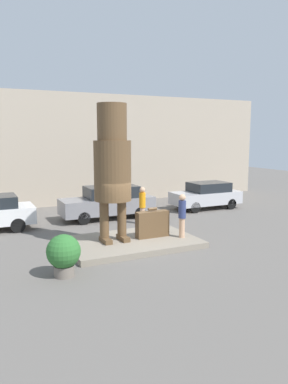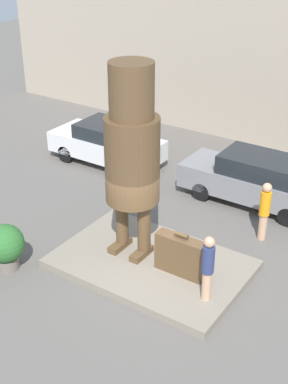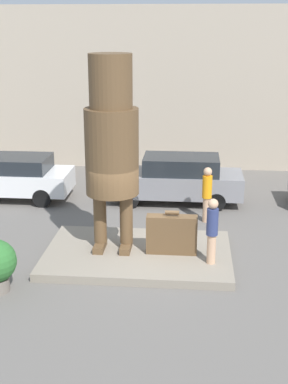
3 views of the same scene
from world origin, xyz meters
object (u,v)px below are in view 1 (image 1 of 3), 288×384
at_px(parked_car_grey, 108,202).
at_px(parked_car_silver, 206,195).
at_px(giant_suitcase, 152,224).
at_px(worker_hivis, 142,204).
at_px(statue_figure, 112,162).
at_px(tourist, 182,214).
at_px(planter_pot, 64,253).

height_order(parked_car_grey, parked_car_silver, parked_car_grey).
distance_m(giant_suitcase, worker_hivis, 3.16).
bearing_deg(giant_suitcase, worker_hivis, 71.84).
distance_m(statue_figure, parked_car_grey, 5.48).
height_order(giant_suitcase, parked_car_grey, parked_car_grey).
bearing_deg(giant_suitcase, tourist, -28.06).
bearing_deg(parked_car_silver, giant_suitcase, 39.17).
bearing_deg(tourist, statue_figure, 164.44).
distance_m(parked_car_silver, worker_hivis, 5.40).
relative_size(giant_suitcase, worker_hivis, 0.75).
bearing_deg(statue_figure, parked_car_silver, 31.83).
distance_m(parked_car_grey, worker_hivis, 2.15).
xyz_separation_m(planter_pot, worker_hivis, (5.05, 5.12, 0.27)).
xyz_separation_m(giant_suitcase, tourist, (1.03, -0.55, 0.42)).
relative_size(giant_suitcase, planter_pot, 1.04).
height_order(statue_figure, parked_car_grey, statue_figure).
height_order(giant_suitcase, parked_car_silver, parked_car_silver).
relative_size(parked_car_silver, worker_hivis, 2.23).
xyz_separation_m(parked_car_grey, planter_pot, (-4.01, -6.99, -0.15)).
distance_m(giant_suitcase, tourist, 1.25).
bearing_deg(parked_car_silver, parked_car_grey, 0.35).
distance_m(statue_figure, tourist, 3.43).
bearing_deg(giant_suitcase, planter_pot, -152.48).
distance_m(giant_suitcase, parked_car_grey, 4.87).
bearing_deg(worker_hivis, planter_pot, -134.63).
distance_m(tourist, worker_hivis, 3.55).
relative_size(statue_figure, planter_pot, 4.00).
bearing_deg(statue_figure, tourist, -15.56).
relative_size(statue_figure, parked_car_grey, 1.09).
distance_m(parked_car_grey, parked_car_silver, 6.09).
bearing_deg(giant_suitcase, parked_car_grey, 90.72).
relative_size(tourist, worker_hivis, 0.96).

